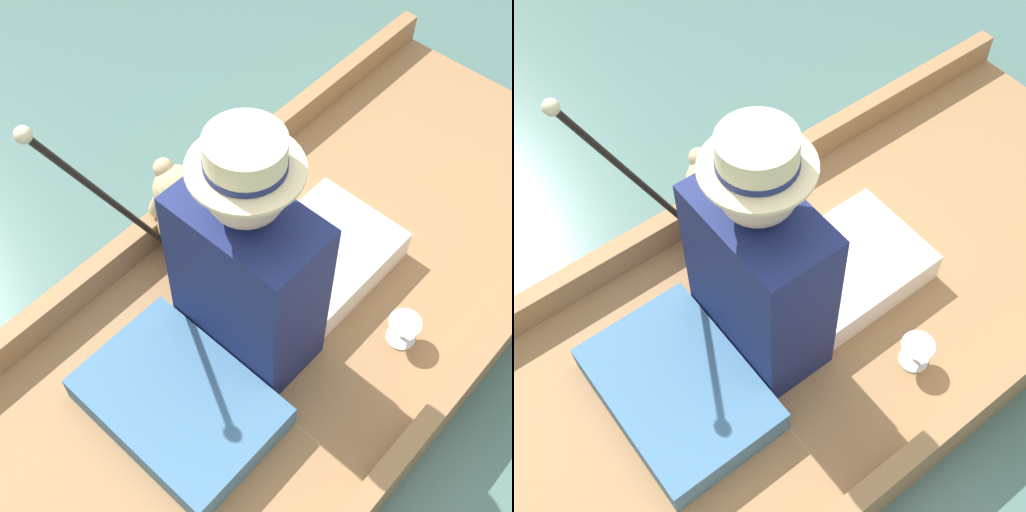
# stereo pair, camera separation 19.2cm
# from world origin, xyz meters

# --- Properties ---
(ground_plane) EXTENTS (16.00, 16.00, 0.00)m
(ground_plane) POSITION_xyz_m (0.00, 0.00, 0.00)
(ground_plane) COLOR #476B66
(punt_boat) EXTENTS (1.13, 2.83, 0.23)m
(punt_boat) POSITION_xyz_m (0.00, 0.00, 0.07)
(punt_boat) COLOR #997047
(punt_boat) RESTS_ON ground_plane
(seat_cushion) EXTENTS (0.55, 0.39, 0.10)m
(seat_cushion) POSITION_xyz_m (-0.03, -0.44, 0.16)
(seat_cushion) COLOR teal
(seat_cushion) RESTS_ON punt_boat
(seated_person) EXTENTS (0.40, 0.73, 0.86)m
(seated_person) POSITION_xyz_m (-0.05, -0.05, 0.42)
(seated_person) COLOR white
(seated_person) RESTS_ON punt_boat
(teddy_bear) EXTENTS (0.29, 0.17, 0.41)m
(teddy_bear) POSITION_xyz_m (-0.42, -0.03, 0.30)
(teddy_bear) COLOR tan
(teddy_bear) RESTS_ON punt_boat
(wine_glass) EXTENTS (0.10, 0.10, 0.09)m
(wine_glass) POSITION_xyz_m (0.31, 0.19, 0.18)
(wine_glass) COLOR silver
(wine_glass) RESTS_ON punt_boat
(walking_cane) EXTENTS (0.04, 0.39, 0.83)m
(walking_cane) POSITION_xyz_m (-0.47, -0.27, 0.59)
(walking_cane) COLOR black
(walking_cane) RESTS_ON punt_boat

